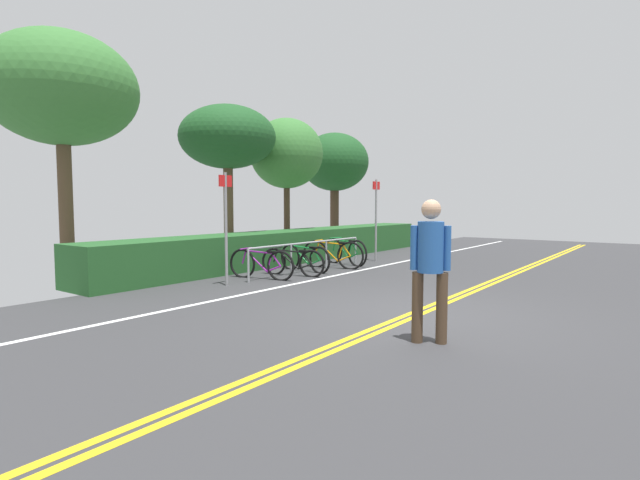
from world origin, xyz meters
name	(u,v)px	position (x,y,z in m)	size (l,w,h in m)	color
ground_plane	(416,315)	(0.00, 0.00, -0.03)	(35.84, 11.61, 0.05)	#353538
centre_line_yellow_inner	(421,314)	(0.00, -0.08, 0.00)	(32.26, 0.10, 0.00)	gold
centre_line_yellow_outer	(412,313)	(0.00, 0.08, 0.00)	(32.26, 0.10, 0.00)	gold
bike_lane_stripe_white	(261,291)	(0.00, 3.36, 0.00)	(32.26, 0.12, 0.00)	white
bike_rack	(310,249)	(2.79, 4.31, 0.57)	(4.44, 0.05, 0.77)	#9EA0A5
bicycle_0	(261,264)	(1.14, 4.44, 0.34)	(0.49, 1.74, 0.73)	black
bicycle_1	(293,262)	(1.97, 4.19, 0.33)	(0.49, 1.71, 0.70)	black
bicycle_2	(305,258)	(2.74, 4.43, 0.34)	(0.46, 1.77, 0.72)	black
bicycle_3	(333,255)	(3.67, 4.20, 0.37)	(0.51, 1.78, 0.79)	black
bicycle_4	(345,252)	(4.52, 4.37, 0.37)	(0.58, 1.76, 0.79)	black
pedestrian	(430,260)	(-1.38, -0.83, 1.04)	(0.32, 0.45, 1.78)	#4C3826
sign_post_near	(226,218)	(0.03, 4.39, 1.43)	(0.36, 0.06, 2.39)	gray
sign_post_far	(376,213)	(5.78, 4.09, 1.47)	(0.36, 0.06, 2.46)	gray
hedge_backdrop	(293,246)	(4.29, 6.10, 0.47)	(13.39, 1.30, 0.93)	#235626
tree_near_left	(61,90)	(-1.65, 7.75, 4.22)	(3.26, 3.26, 5.48)	brown
tree_mid	(228,138)	(2.82, 7.34, 3.63)	(2.79, 2.79, 4.58)	brown
tree_far_right	(287,154)	(5.19, 7.12, 3.36)	(2.38, 2.38, 4.51)	#473323
tree_extra	(335,163)	(9.30, 8.08, 3.39)	(2.76, 2.76, 4.60)	#473323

